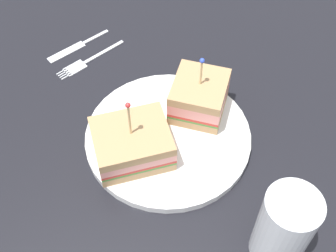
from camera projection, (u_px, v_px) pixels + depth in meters
ground_plane at (168, 143)px, 66.69cm from camera, size 119.01×119.01×2.00cm
plate at (168, 137)px, 65.41cm from camera, size 24.24×24.24×1.23cm
sandwich_half_front at (132, 144)px, 60.85cm from camera, size 13.13×13.37×10.98cm
sandwich_half_back at (199, 97)px, 65.62cm from camera, size 9.20×8.65×10.51cm
drink_glass at (283, 230)px, 51.58cm from camera, size 6.43×6.43×11.69cm
fork at (84, 63)px, 75.49cm from camera, size 12.51×6.74×0.35cm
knife at (76, 47)px, 77.89cm from camera, size 11.40×6.45×0.35cm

